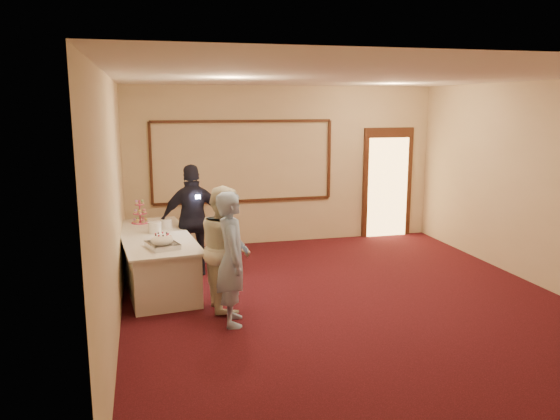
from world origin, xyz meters
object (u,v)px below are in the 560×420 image
at_px(cupcake_stand, 140,214).
at_px(guest, 194,220).
at_px(man, 232,259).
at_px(plate_stack_b, 166,224).
at_px(woman, 225,248).
at_px(tart, 164,238).
at_px(plate_stack_a, 155,227).
at_px(pavlova_tray, 162,242).
at_px(buffet_table, 157,260).

bearing_deg(cupcake_stand, guest, -32.10).
relative_size(cupcake_stand, man, 0.25).
distance_m(plate_stack_b, woman, 1.65).
xyz_separation_m(tart, guest, (0.50, 0.75, 0.08)).
relative_size(tart, guest, 0.15).
bearing_deg(woman, plate_stack_a, 30.79).
relative_size(pavlova_tray, plate_stack_b, 2.85).
distance_m(plate_stack_a, tart, 0.50).
bearing_deg(guest, buffet_table, 29.69).
relative_size(cupcake_stand, guest, 0.24).
height_order(buffet_table, tart, tart).
xyz_separation_m(plate_stack_b, tart, (-0.07, -0.72, -0.05)).
xyz_separation_m(buffet_table, guest, (0.60, 0.39, 0.49)).
distance_m(buffet_table, pavlova_tray, 0.90).
height_order(cupcake_stand, tart, cupcake_stand).
relative_size(plate_stack_a, plate_stack_b, 1.07).
bearing_deg(pavlova_tray, cupcake_stand, 99.63).
bearing_deg(cupcake_stand, woman, -62.17).
distance_m(pavlova_tray, man, 1.23).
distance_m(pavlova_tray, woman, 0.87).
bearing_deg(buffet_table, woman, -52.84).
distance_m(cupcake_stand, man, 2.82).
xyz_separation_m(man, guest, (-0.26, 2.10, 0.05)).
bearing_deg(buffet_table, plate_stack_b, 64.24).
bearing_deg(cupcake_stand, tart, -75.84).
xyz_separation_m(plate_stack_a, woman, (0.86, -1.27, -0.04)).
bearing_deg(man, guest, 13.43).
bearing_deg(plate_stack_b, plate_stack_a, -127.64).
distance_m(cupcake_stand, woman, 2.30).
relative_size(plate_stack_b, woman, 0.12).
xyz_separation_m(buffet_table, pavlova_tray, (0.07, -0.77, 0.46)).
relative_size(cupcake_stand, plate_stack_b, 2.16).
height_order(woman, guest, guest).
xyz_separation_m(cupcake_stand, guest, (0.81, -0.51, -0.04)).
distance_m(buffet_table, woman, 1.49).
distance_m(cupcake_stand, plate_stack_a, 0.80).
bearing_deg(tart, woman, -45.86).
relative_size(buffet_table, woman, 1.61).
relative_size(cupcake_stand, tart, 1.56).
height_order(man, woman, man).
height_order(plate_stack_a, tart, plate_stack_a).
bearing_deg(plate_stack_b, buffet_table, -115.76).
xyz_separation_m(buffet_table, tart, (0.10, -0.36, 0.41)).
bearing_deg(plate_stack_a, plate_stack_b, 52.36).
relative_size(pavlova_tray, woman, 0.33).
distance_m(tart, guest, 0.90).
xyz_separation_m(pavlova_tray, plate_stack_b, (0.10, 1.13, -0.00)).
xyz_separation_m(cupcake_stand, plate_stack_a, (0.21, -0.76, -0.06)).
height_order(buffet_table, man, man).
height_order(buffet_table, plate_stack_b, plate_stack_b).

